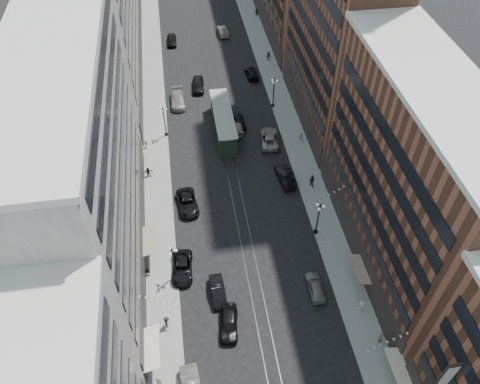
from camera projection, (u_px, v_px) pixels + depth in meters
ground at (220, 112)px, 79.38m from camera, size 220.00×220.00×0.00m
sidewalk_west at (153, 84)px, 85.00m from camera, size 4.00×180.00×0.15m
sidewalk_east at (272, 74)px, 87.30m from camera, size 4.00×180.00×0.15m
rail_west at (209, 80)px, 86.12m from camera, size 0.12×180.00×0.02m
rail_east at (217, 79)px, 86.27m from camera, size 0.12×180.00×0.02m
building_west_mid at (86, 172)px, 49.05m from camera, size 8.00×36.00×28.00m
building_east_mid at (408, 184)px, 50.64m from camera, size 8.00×30.00×24.00m
lamppost_sw_far at (174, 262)px, 54.34m from camera, size 1.03×1.14×5.52m
lamppost_sw_mid at (164, 120)px, 72.76m from camera, size 1.03×1.14×5.52m
lamppost_se_far at (318, 218)px, 58.99m from camera, size 1.03×1.14×5.52m
lamppost_se_mid at (274, 92)px, 78.10m from camera, size 1.03×1.14×5.52m
streetcar at (223, 123)px, 74.59m from camera, size 2.93×13.22×3.66m
car_2 at (182, 268)px, 56.56m from camera, size 2.84×5.45×1.47m
car_4 at (315, 287)px, 54.74m from camera, size 1.85×4.41×1.49m
car_5 at (218, 291)px, 54.32m from camera, size 1.80×4.60×1.49m
pedestrian_1 at (159, 381)px, 46.95m from camera, size 0.80×0.50×1.54m
pedestrian_2 at (148, 272)px, 55.98m from camera, size 0.79×0.51×1.51m
pedestrian_4 at (381, 339)px, 50.00m from camera, size 0.61×1.05×1.70m
car_7 at (188, 203)px, 63.90m from camera, size 3.12×5.75×1.53m
car_8 at (178, 99)px, 80.39m from camera, size 2.51×6.01×1.73m
car_9 at (172, 40)px, 94.74m from camera, size 2.00×4.66×1.57m
car_10 at (285, 176)px, 67.33m from camera, size 2.35×5.42×1.74m
car_11 at (270, 138)px, 73.31m from camera, size 3.45×6.17×1.63m
car_12 at (251, 73)px, 86.40m from camera, size 2.26×4.98×1.42m
car_13 at (198, 85)px, 83.51m from camera, size 2.45×5.20×1.72m
car_14 at (223, 31)px, 97.24m from camera, size 2.02×4.95×1.60m
pedestrian_5 at (148, 172)px, 67.92m from camera, size 1.44×0.66×1.50m
pedestrian_6 at (146, 144)px, 72.25m from camera, size 0.98×0.74×1.52m
pedestrian_7 at (312, 180)px, 66.44m from camera, size 0.94×1.03×1.87m
pedestrian_8 at (301, 136)px, 73.44m from camera, size 0.72×0.60×1.70m
pedestrian_9 at (269, 56)px, 89.77m from camera, size 1.21×0.54×1.85m
car_extra_0 at (237, 127)px, 75.45m from camera, size 2.26×5.00×1.42m
car_extra_1 at (229, 323)px, 51.43m from camera, size 2.62×5.09×1.66m
car_extra_2 at (239, 121)px, 76.34m from camera, size 1.97×4.51×1.51m
pedestrian_extra_0 at (167, 322)px, 51.34m from camera, size 0.53×1.11×1.66m
pedestrian_extra_1 at (361, 306)px, 52.83m from camera, size 1.01×0.95×1.52m
pedestrian_extra_2 at (256, 12)px, 102.81m from camera, size 0.74×0.92×1.67m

